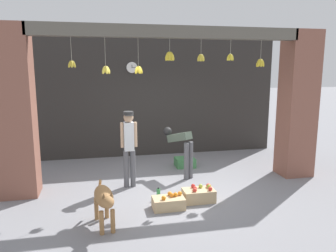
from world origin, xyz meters
The scene contains 13 objects.
ground_plane centered at (0.00, 0.00, 0.00)m, with size 60.00×60.00×0.00m, color gray.
shop_back_wall centered at (0.00, 2.76, 1.64)m, with size 7.30×0.12×3.29m, color #2D2B28.
shop_pillar_left centered at (-3.00, 0.30, 1.64)m, with size 0.70×0.60×3.29m, color brown.
shop_pillar_right centered at (3.00, 0.30, 1.64)m, with size 0.70×0.60×3.29m, color brown.
storefront_awning centered at (0.02, 0.12, 3.13)m, with size 5.40×0.28×0.94m.
dog centered at (-1.41, -1.42, 0.48)m, with size 0.38×1.01×0.70m.
shopkeeper centered at (-0.85, 0.29, 0.94)m, with size 0.34×0.26×1.60m.
worker_stooping centered at (0.37, 0.72, 0.73)m, with size 0.57×0.77×1.10m.
fruit_crate_oranges centered at (-0.28, -0.95, 0.11)m, with size 0.56×0.35×0.28m.
fruit_crate_apples centered at (0.34, -0.76, 0.13)m, with size 0.58×0.35×0.31m.
produce_box_green centered at (0.65, 1.41, 0.11)m, with size 0.48×0.43×0.22m, color #42844C.
water_bottle centered at (-0.38, -0.50, 0.11)m, with size 0.07×0.07×0.23m.
wall_clock centered at (-0.51, 2.69, 2.48)m, with size 0.32×0.03×0.32m.
Camera 1 is at (-1.45, -6.33, 2.50)m, focal length 35.00 mm.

